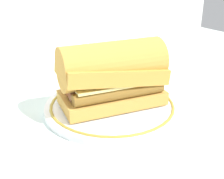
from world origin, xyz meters
The scene contains 4 objects.
ground_plane centered at (0.00, 0.00, 0.00)m, with size 1.50×1.50×0.00m, color silver.
plate centered at (-0.02, 0.01, 0.01)m, with size 0.27×0.27×0.01m.
sausage_sandwich centered at (-0.02, 0.01, 0.08)m, with size 0.22×0.15×0.13m.
butter_knife centered at (0.17, 0.16, 0.00)m, with size 0.10×0.14×0.01m.
Camera 1 is at (-0.35, -0.44, 0.29)m, focal length 48.77 mm.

